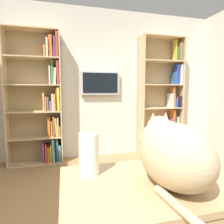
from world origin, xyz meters
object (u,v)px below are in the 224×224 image
at_px(bookshelf_right, 42,102).
at_px(coffee_mug, 205,151).
at_px(desk, 206,195).
at_px(wall_mounted_tv, 100,83).
at_px(bookshelf_left, 165,98).
at_px(cat, 171,150).
at_px(paper_towel_roll, 89,154).

relative_size(bookshelf_right, coffee_mug, 22.98).
bearing_deg(desk, wall_mounted_tv, -87.88).
distance_m(bookshelf_left, coffee_mug, 2.51).
height_order(bookshelf_right, cat, bookshelf_right).
relative_size(cat, paper_towel_roll, 2.50).
bearing_deg(bookshelf_left, coffee_mug, 66.81).
height_order(bookshelf_left, bookshelf_right, bookshelf_left).
distance_m(bookshelf_left, bookshelf_right, 2.27).
bearing_deg(wall_mounted_tv, desk, 92.12).
bearing_deg(bookshelf_left, paper_towel_roll, 52.62).
bearing_deg(desk, bookshelf_right, -66.56).
relative_size(bookshelf_left, desk, 1.42).
xyz_separation_m(bookshelf_right, wall_mounted_tv, (-1.00, -0.09, 0.33)).
bearing_deg(wall_mounted_tv, bookshelf_right, 4.87).
height_order(bookshelf_right, wall_mounted_tv, bookshelf_right).
bearing_deg(paper_towel_roll, coffee_mug, -175.56).
height_order(bookshelf_right, paper_towel_roll, bookshelf_right).
distance_m(bookshelf_right, cat, 2.70).
distance_m(cat, coffee_mug, 0.52).
distance_m(wall_mounted_tv, paper_towel_roll, 2.55).
bearing_deg(coffee_mug, wall_mounted_tv, -83.11).
xyz_separation_m(bookshelf_left, desk, (1.17, 2.54, -0.44)).
height_order(bookshelf_left, wall_mounted_tv, bookshelf_left).
distance_m(desk, coffee_mug, 0.35).
bearing_deg(desk, coffee_mug, -128.30).
relative_size(wall_mounted_tv, paper_towel_roll, 3.02).
height_order(paper_towel_roll, coffee_mug, paper_towel_roll).
xyz_separation_m(bookshelf_left, cat, (1.42, 2.56, -0.16)).
relative_size(bookshelf_right, desk, 1.40).
bearing_deg(paper_towel_roll, desk, 164.22).
bearing_deg(wall_mounted_tv, coffee_mug, 96.89).
xyz_separation_m(wall_mounted_tv, coffee_mug, (-0.29, 2.38, -0.57)).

